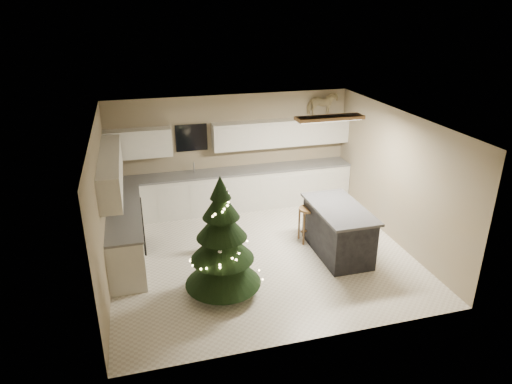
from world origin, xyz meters
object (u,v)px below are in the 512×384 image
island (338,230)px  rocking_horse (322,104)px  bar_stool (308,216)px  christmas_tree (222,247)px  toddler (227,231)px

island → rocking_horse: 3.28m
island → bar_stool: size_ratio=2.34×
christmas_tree → toddler: christmas_tree is taller
island → rocking_horse: bearing=75.4°
bar_stool → toddler: 1.64m
island → christmas_tree: bearing=-163.3°
rocking_horse → island: bearing=177.5°
bar_stool → toddler: size_ratio=0.84×
bar_stool → christmas_tree: 2.39m
christmas_tree → toddler: size_ratio=2.40×
christmas_tree → rocking_horse: 4.75m
bar_stool → rocking_horse: 2.91m
rocking_horse → christmas_tree: bearing=149.8°
christmas_tree → bar_stool: bearing=32.9°
bar_stool → toddler: bearing=178.7°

